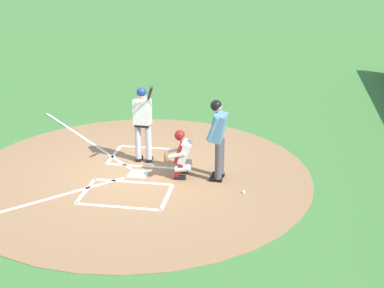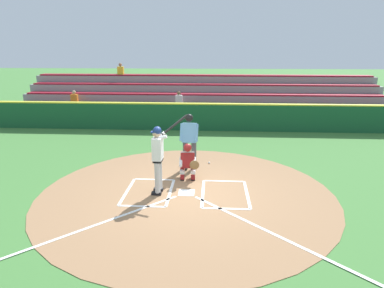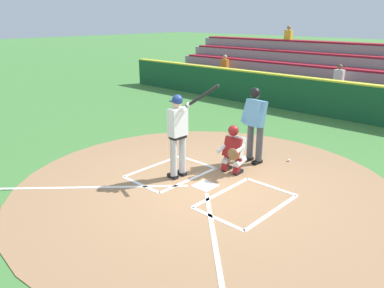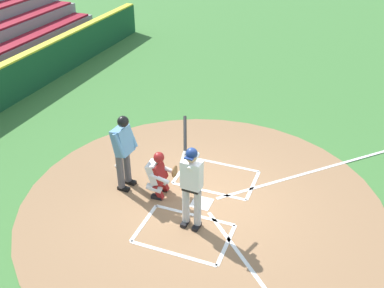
{
  "view_description": "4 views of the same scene",
  "coord_description": "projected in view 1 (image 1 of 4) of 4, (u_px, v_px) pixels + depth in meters",
  "views": [
    {
      "loc": [
        -11.09,
        -3.09,
        5.19
      ],
      "look_at": [
        -0.24,
        -1.3,
        0.93
      ],
      "focal_mm": 50.71,
      "sensor_mm": 36.0,
      "label": 1
    },
    {
      "loc": [
        -0.69,
        8.48,
        3.81
      ],
      "look_at": [
        -0.08,
        -1.07,
        1.1
      ],
      "focal_mm": 31.5,
      "sensor_mm": 36.0,
      "label": 2
    },
    {
      "loc": [
        -4.73,
        5.51,
        3.41
      ],
      "look_at": [
        0.39,
        -0.01,
        0.85
      ],
      "focal_mm": 35.17,
      "sensor_mm": 36.0,
      "label": 3
    },
    {
      "loc": [
        7.26,
        2.56,
        6.15
      ],
      "look_at": [
        -0.3,
        -0.35,
        1.29
      ],
      "focal_mm": 41.19,
      "sensor_mm": 36.0,
      "label": 4
    }
  ],
  "objects": [
    {
      "name": "ground_plane",
      "position": [
        138.0,
        174.0,
        12.55
      ],
      "size": [
        120.0,
        120.0,
        0.0
      ],
      "primitive_type": "plane",
      "color": "#427A38"
    },
    {
      "name": "batter",
      "position": [
        143.0,
        119.0,
        12.84
      ],
      "size": [
        0.96,
        0.67,
        2.13
      ],
      "color": "#BCBCBC",
      "rests_on": "ground"
    },
    {
      "name": "plate_umpire",
      "position": [
        218.0,
        135.0,
        11.93
      ],
      "size": [
        0.6,
        0.45,
        1.86
      ],
      "color": "#4C4C51",
      "rests_on": "ground"
    },
    {
      "name": "dirt_circle",
      "position": [
        138.0,
        174.0,
        12.55
      ],
      "size": [
        8.0,
        8.0,
        0.01
      ],
      "primitive_type": "cylinder",
      "color": "#99704C",
      "rests_on": "ground"
    },
    {
      "name": "catcher",
      "position": [
        181.0,
        153.0,
        12.21
      ],
      "size": [
        0.61,
        0.61,
        1.13
      ],
      "color": "black",
      "rests_on": "ground"
    },
    {
      "name": "baseball",
      "position": [
        244.0,
        192.0,
        11.62
      ],
      "size": [
        0.07,
        0.07,
        0.07
      ],
      "primitive_type": "sphere",
      "color": "white",
      "rests_on": "ground"
    },
    {
      "name": "home_plate_and_chalk",
      "position": [
        102.0,
        171.0,
        12.68
      ],
      "size": [
        7.93,
        4.91,
        0.01
      ],
      "color": "white",
      "rests_on": "dirt_circle"
    }
  ]
}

